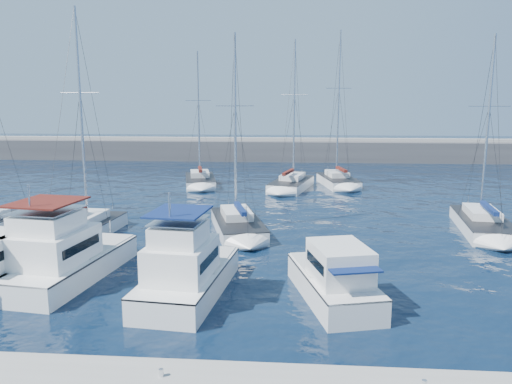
# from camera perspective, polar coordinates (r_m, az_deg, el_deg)

# --- Properties ---
(ground) EXTENTS (220.00, 220.00, 0.00)m
(ground) POSITION_cam_1_polar(r_m,az_deg,el_deg) (26.84, -4.53, -9.34)
(ground) COLOR black
(ground) RESTS_ON ground
(breakwater) EXTENTS (160.00, 6.00, 4.45)m
(breakwater) POSITION_cam_1_polar(r_m,az_deg,el_deg) (77.46, 1.46, 4.46)
(breakwater) COLOR #424244
(breakwater) RESTS_ON ground
(dock_cleat_centre) EXTENTS (0.16, 0.16, 0.25)m
(dock_cleat_centre) POSITION_cam_1_polar(r_m,az_deg,el_deg) (16.73, -10.79, -19.62)
(dock_cleat_centre) COLOR silver
(dock_cleat_centre) RESTS_ON dock
(dock_cleat_near_stbd) EXTENTS (0.16, 0.16, 0.25)m
(dock_cleat_near_stbd) POSITION_cam_1_polar(r_m,az_deg,el_deg) (16.71, 18.68, -20.06)
(dock_cleat_near_stbd) COLOR silver
(dock_cleat_near_stbd) RESTS_ON dock
(motor_yacht_port_outer) EXTENTS (3.45, 6.62, 3.20)m
(motor_yacht_port_outer) POSITION_cam_1_polar(r_m,az_deg,el_deg) (27.79, -27.07, -7.73)
(motor_yacht_port_outer) COLOR silver
(motor_yacht_port_outer) RESTS_ON ground
(motor_yacht_port_inner) EXTENTS (4.96, 9.07, 4.69)m
(motor_yacht_port_inner) POSITION_cam_1_polar(r_m,az_deg,el_deg) (27.43, -21.40, -7.11)
(motor_yacht_port_inner) COLOR white
(motor_yacht_port_inner) RESTS_ON ground
(motor_yacht_stbd_inner) EXTENTS (3.92, 8.07, 4.69)m
(motor_yacht_stbd_inner) POSITION_cam_1_polar(r_m,az_deg,el_deg) (23.71, -8.00, -9.21)
(motor_yacht_stbd_inner) COLOR white
(motor_yacht_stbd_inner) RESTS_ON ground
(motor_yacht_stbd_outer) EXTENTS (4.28, 7.20, 3.20)m
(motor_yacht_stbd_outer) POSITION_cam_1_polar(r_m,az_deg,el_deg) (23.35, 9.01, -10.04)
(motor_yacht_stbd_outer) COLOR silver
(motor_yacht_stbd_outer) RESTS_ON ground
(sailboat_mid_b) EXTENTS (3.66, 8.18, 15.32)m
(sailboat_mid_b) POSITION_cam_1_polar(r_m,az_deg,el_deg) (35.48, -19.20, -4.09)
(sailboat_mid_b) COLOR silver
(sailboat_mid_b) RESTS_ON ground
(sailboat_mid_c) EXTENTS (4.92, 8.45, 13.90)m
(sailboat_mid_c) POSITION_cam_1_polar(r_m,az_deg,el_deg) (34.93, -2.14, -3.75)
(sailboat_mid_c) COLOR silver
(sailboat_mid_c) RESTS_ON ground
(sailboat_mid_e) EXTENTS (4.15, 9.03, 13.86)m
(sailboat_mid_e) POSITION_cam_1_polar(r_m,az_deg,el_deg) (38.62, 24.47, -3.33)
(sailboat_mid_e) COLOR white
(sailboat_mid_e) RESTS_ON ground
(sailboat_back_a) EXTENTS (4.60, 7.83, 14.53)m
(sailboat_back_a) POSITION_cam_1_polar(r_m,az_deg,el_deg) (54.25, -6.41, 1.29)
(sailboat_back_a) COLOR white
(sailboat_back_a) RESTS_ON ground
(sailboat_back_b) EXTENTS (4.97, 8.52, 15.48)m
(sailboat_back_b) POSITION_cam_1_polar(r_m,az_deg,el_deg) (51.99, 4.06, 0.93)
(sailboat_back_b) COLOR silver
(sailboat_back_b) RESTS_ON ground
(sailboat_back_c) EXTENTS (4.39, 7.77, 16.65)m
(sailboat_back_c) POSITION_cam_1_polar(r_m,az_deg,el_deg) (54.54, 9.34, 1.30)
(sailboat_back_c) COLOR white
(sailboat_back_c) RESTS_ON ground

